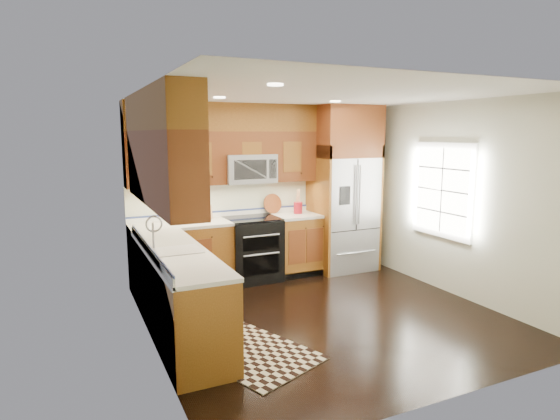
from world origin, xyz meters
name	(u,v)px	position (x,y,z in m)	size (l,w,h in m)	color
ground	(324,315)	(0.00, 0.00, 0.00)	(4.00, 4.00, 0.00)	black
wall_back	(260,191)	(0.00, 2.00, 1.30)	(4.00, 0.02, 2.60)	silver
wall_left	(150,223)	(-2.00, 0.00, 1.30)	(0.02, 4.00, 2.60)	silver
wall_right	(454,199)	(2.00, 0.00, 1.30)	(0.02, 4.00, 2.60)	silver
window	(442,190)	(1.98, 0.20, 1.40)	(0.04, 1.10, 1.30)	white
base_cabinets	(203,272)	(-1.23, 0.90, 0.45)	(2.85, 3.00, 0.90)	#92581C
countertop	(210,233)	(-1.09, 1.01, 0.92)	(2.86, 3.01, 0.04)	silver
upper_cabinets	(202,145)	(-1.15, 1.09, 2.02)	(2.85, 3.00, 1.15)	brown
range	(253,249)	(-0.25, 1.67, 0.47)	(0.76, 0.67, 0.95)	black
microwave	(249,169)	(-0.25, 1.80, 1.66)	(0.76, 0.40, 0.42)	#B2B2B7
refrigerator	(344,189)	(1.30, 1.63, 1.30)	(0.98, 0.75, 2.60)	#B2B2B7
sink_faucet	(173,246)	(-1.73, 0.23, 0.99)	(0.54, 0.44, 0.37)	#B2B2B7
rug	(243,349)	(-1.20, -0.43, 0.01)	(0.92, 1.53, 0.01)	black
knife_block	(207,212)	(-0.88, 1.84, 1.05)	(0.10, 0.14, 0.26)	tan
utensil_crock	(298,205)	(0.54, 1.74, 1.07)	(0.16, 0.16, 0.38)	#A41422
cutting_board	(273,213)	(0.19, 1.94, 0.95)	(0.31, 0.31, 0.02)	brown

